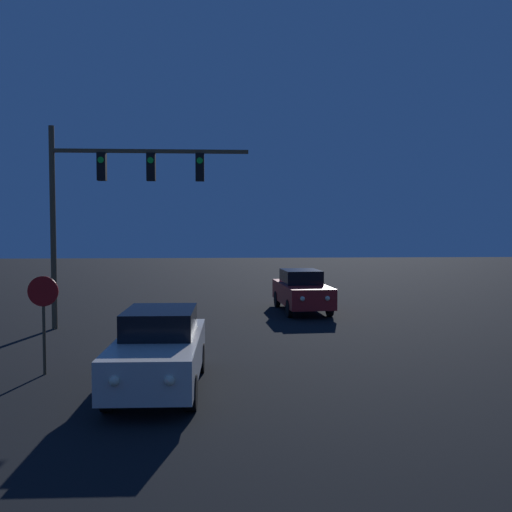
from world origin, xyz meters
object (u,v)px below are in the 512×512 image
object	(u,v)px
car_near	(159,349)
car_far	(302,291)
stop_sign	(43,306)
traffic_signal_mast	(111,189)

from	to	relation	value
car_near	car_far	world-z (taller)	same
car_near	stop_sign	world-z (taller)	stop_sign
car_far	stop_sign	world-z (taller)	stop_sign
car_far	stop_sign	bearing A→B (deg)	48.32
car_far	traffic_signal_mast	distance (m)	8.38
car_far	stop_sign	size ratio (longest dim) A/B	2.06
traffic_signal_mast	stop_sign	size ratio (longest dim) A/B	2.95
car_far	traffic_signal_mast	xyz separation A→B (m)	(-6.71, -3.37, 3.72)
traffic_signal_mast	car_far	bearing A→B (deg)	26.71
car_near	traffic_signal_mast	distance (m)	8.38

